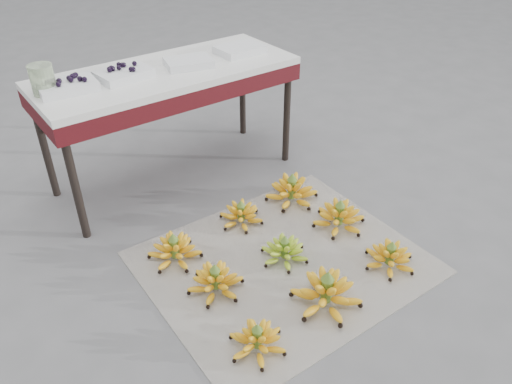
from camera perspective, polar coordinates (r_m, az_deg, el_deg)
ground at (r=2.52m, az=3.87°, el=-6.16°), size 60.00×60.00×0.00m
newspaper_mat at (r=2.42m, az=3.15°, el=-8.04°), size 1.27×1.08×0.01m
bunch_front_left at (r=2.03m, az=0.14°, el=-16.58°), size 0.24×0.24×0.14m
bunch_front_center at (r=2.20m, az=8.03°, el=-11.35°), size 0.34×0.34×0.19m
bunch_front_right at (r=2.44m, az=15.04°, el=-7.23°), size 0.32×0.32×0.15m
bunch_mid_left at (r=2.25m, az=-4.65°, el=-10.13°), size 0.30×0.30×0.15m
bunch_mid_center at (r=2.40m, az=3.27°, el=-6.75°), size 0.29×0.29×0.14m
bunch_mid_right at (r=2.63m, az=9.47°, el=-2.85°), size 0.32×0.32×0.17m
bunch_back_left at (r=2.43m, az=-9.28°, el=-6.61°), size 0.30×0.30×0.16m
bunch_back_center at (r=2.63m, az=-1.71°, el=-2.64°), size 0.29×0.29×0.14m
bunch_back_right at (r=2.79m, az=4.10°, el=0.09°), size 0.36×0.36×0.18m
vendor_table at (r=2.82m, az=-10.05°, el=12.21°), size 1.41×0.56×0.68m
tray_far_left at (r=2.63m, az=-20.77°, el=11.30°), size 0.29×0.22×0.07m
tray_left at (r=2.70m, az=-14.89°, el=12.97°), size 0.28×0.22×0.07m
tray_right at (r=2.81m, az=-7.69°, el=14.45°), size 0.28×0.23×0.04m
tray_far_right at (r=2.99m, az=-1.84°, el=15.98°), size 0.27×0.20×0.04m
glass_jar at (r=2.61m, az=-23.20°, el=11.73°), size 0.12×0.12×0.14m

